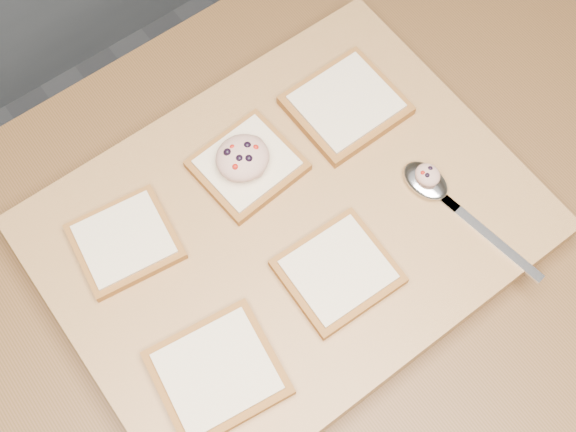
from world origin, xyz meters
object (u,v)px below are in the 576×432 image
cutting_board (288,229)px  tuna_salad_dollop (242,158)px  spoon (435,189)px  bread_far_center (248,165)px

cutting_board → tuna_salad_dollop: bearing=91.2°
cutting_board → spoon: size_ratio=2.67×
tuna_salad_dollop → spoon: 0.23m
bread_far_center → tuna_salad_dollop: size_ratio=1.89×
bread_far_center → tuna_salad_dollop: bearing=170.8°
cutting_board → spoon: (0.16, -0.07, 0.03)m
bread_far_center → tuna_salad_dollop: tuna_salad_dollop is taller
bread_far_center → spoon: bearing=-44.4°
cutting_board → tuna_salad_dollop: (-0.00, 0.09, 0.05)m
cutting_board → tuna_salad_dollop: tuna_salad_dollop is taller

